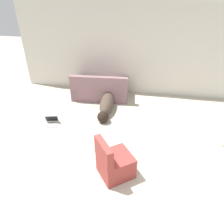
% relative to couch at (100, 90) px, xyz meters
% --- Properties ---
extents(ground_plane, '(20.00, 20.00, 0.00)m').
position_rel_couch_xyz_m(ground_plane, '(1.13, -3.28, -0.26)').
color(ground_plane, '#BCB29E').
extents(wall_back, '(7.53, 0.06, 2.70)m').
position_rel_couch_xyz_m(wall_back, '(1.13, 0.58, 1.09)').
color(wall_back, beige).
rests_on(wall_back, ground_plane).
extents(couch, '(1.73, 0.94, 0.81)m').
position_rel_couch_xyz_m(couch, '(0.00, 0.00, 0.00)').
color(couch, gray).
rests_on(couch, ground_plane).
extents(dog, '(0.42, 1.75, 0.39)m').
position_rel_couch_xyz_m(dog, '(0.34, -0.70, -0.07)').
color(dog, '#4C3D33').
rests_on(dog, ground_plane).
extents(laptop_open, '(0.38, 0.36, 0.22)m').
position_rel_couch_xyz_m(laptop_open, '(-0.91, -1.62, -0.19)').
color(laptop_open, '#B7B7BC').
rests_on(laptop_open, ground_plane).
extents(side_chair, '(0.80, 0.80, 0.83)m').
position_rel_couch_xyz_m(side_chair, '(0.94, -2.97, 0.02)').
color(side_chair, '#993833').
rests_on(side_chair, ground_plane).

